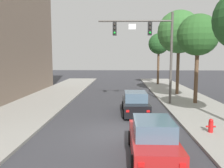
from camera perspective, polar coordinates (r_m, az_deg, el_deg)
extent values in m
plane|color=#38383D|center=(12.29, 0.01, -12.35)|extent=(120.00, 120.00, 0.00)
cylinder|color=#514C47|center=(19.59, 14.54, 6.15)|extent=(0.20, 0.20, 7.50)
cylinder|color=#514C47|center=(19.40, 5.81, 15.36)|extent=(6.00, 0.14, 0.14)
cube|color=black|center=(19.42, 9.42, 13.44)|extent=(0.32, 0.28, 1.05)
sphere|color=#2D2823|center=(19.32, 9.50, 14.46)|extent=(0.18, 0.18, 0.18)
sphere|color=#2D2823|center=(19.28, 9.48, 13.49)|extent=(0.18, 0.18, 0.18)
sphere|color=green|center=(19.24, 9.46, 12.51)|extent=(0.18, 0.18, 0.18)
cube|color=black|center=(19.29, 0.66, 13.57)|extent=(0.32, 0.28, 1.05)
sphere|color=#2D2823|center=(19.18, 0.65, 14.61)|extent=(0.18, 0.18, 0.18)
sphere|color=#2D2823|center=(19.14, 0.65, 13.63)|extent=(0.18, 0.18, 0.18)
sphere|color=green|center=(19.10, 0.65, 12.65)|extent=(0.18, 0.18, 0.18)
cube|color=white|center=(19.31, 5.07, 14.07)|extent=(0.60, 0.03, 0.44)
cube|color=black|center=(16.44, 5.80, -5.46)|extent=(1.78, 4.23, 0.80)
cube|color=slate|center=(16.16, 5.87, -3.07)|extent=(1.54, 2.03, 0.64)
cylinder|color=black|center=(17.72, 2.83, -5.34)|extent=(0.23, 0.64, 0.64)
cylinder|color=black|center=(17.84, 8.05, -5.32)|extent=(0.23, 0.64, 0.64)
cylinder|color=black|center=(15.19, 3.13, -7.39)|extent=(0.23, 0.64, 0.64)
cylinder|color=black|center=(15.33, 9.22, -7.33)|extent=(0.23, 0.64, 0.64)
cube|color=red|center=(14.31, 3.93, -6.78)|extent=(0.20, 0.04, 0.14)
cube|color=red|center=(14.43, 9.03, -6.74)|extent=(0.20, 0.04, 0.14)
cube|color=#B21E1E|center=(9.62, 10.03, -14.42)|extent=(1.70, 4.20, 0.80)
cube|color=slate|center=(9.24, 10.25, -10.58)|extent=(1.50, 2.00, 0.64)
cylinder|color=black|center=(10.84, 4.70, -13.21)|extent=(0.22, 0.64, 0.64)
cylinder|color=black|center=(11.03, 13.33, -13.02)|extent=(0.22, 0.64, 0.64)
cylinder|color=black|center=(8.45, 5.52, -19.22)|extent=(0.22, 0.64, 0.64)
cylinder|color=black|center=(8.69, 16.82, -18.71)|extent=(0.22, 0.64, 0.64)
cube|color=red|center=(7.57, 7.30, -19.44)|extent=(0.20, 0.04, 0.14)
cube|color=red|center=(7.78, 17.23, -18.93)|extent=(0.20, 0.04, 0.14)
cylinder|color=red|center=(13.04, 23.40, -9.82)|extent=(0.24, 0.24, 0.55)
sphere|color=red|center=(12.95, 23.47, -8.40)|extent=(0.22, 0.22, 0.22)
cylinder|color=red|center=(12.97, 22.66, -9.75)|extent=(0.12, 0.09, 0.09)
cylinder|color=red|center=(13.10, 24.15, -9.66)|extent=(0.12, 0.09, 0.09)
cylinder|color=brown|center=(20.51, 20.25, 1.64)|extent=(0.32, 0.32, 4.41)
sphere|color=#2D6028|center=(20.52, 20.65, 11.38)|extent=(3.41, 3.41, 3.41)
cylinder|color=brown|center=(24.98, 16.06, 3.08)|extent=(0.32, 0.32, 4.81)
sphere|color=#387033|center=(25.08, 16.37, 12.36)|extent=(4.39, 4.39, 4.39)
cylinder|color=brown|center=(33.67, 11.44, 3.96)|extent=(0.32, 0.32, 4.69)
sphere|color=#235123|center=(33.69, 11.58, 9.82)|extent=(2.93, 2.93, 2.93)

